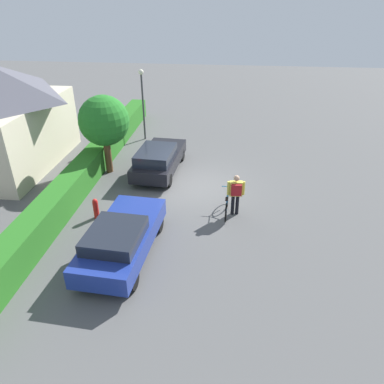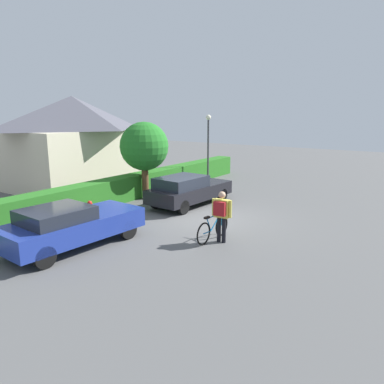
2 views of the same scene
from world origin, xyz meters
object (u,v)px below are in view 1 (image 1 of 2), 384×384
at_px(tree_kerbside, 104,121).
at_px(fire_hydrant, 96,208).
at_px(parked_car_near, 121,238).
at_px(street_lamp, 142,95).
at_px(bicycle, 227,205).
at_px(parked_car_far, 159,159).
at_px(person_rider, 236,191).

distance_m(tree_kerbside, fire_hydrant, 4.54).
relative_size(parked_car_near, street_lamp, 1.14).
bearing_deg(bicycle, parked_car_far, 44.88).
relative_size(parked_car_far, tree_kerbside, 1.19).
height_order(parked_car_near, street_lamp, street_lamp).
height_order(parked_car_near, fire_hydrant, parked_car_near).
distance_m(parked_car_near, bicycle, 4.40).
xyz_separation_m(parked_car_near, tree_kerbside, (6.09, 2.37, 1.76)).
bearing_deg(tree_kerbside, street_lamp, -8.99).
height_order(parked_car_near, parked_car_far, parked_car_far).
bearing_deg(street_lamp, person_rider, -145.56).
height_order(tree_kerbside, fire_hydrant, tree_kerbside).
bearing_deg(street_lamp, bicycle, -147.09).
bearing_deg(bicycle, fire_hydrant, 99.86).
height_order(bicycle, person_rider, person_rider).
bearing_deg(tree_kerbside, fire_hydrant, -169.26).
bearing_deg(street_lamp, parked_car_far, -159.00).
xyz_separation_m(parked_car_near, parked_car_far, (6.22, 0.00, 0.00)).
bearing_deg(person_rider, bicycle, 84.89).
distance_m(parked_car_far, fire_hydrant, 4.43).
distance_m(bicycle, fire_hydrant, 4.94).
xyz_separation_m(bicycle, tree_kerbside, (3.13, 5.62, 2.07)).
relative_size(bicycle, street_lamp, 0.46).
bearing_deg(fire_hydrant, parked_car_far, -21.37).
xyz_separation_m(bicycle, street_lamp, (7.59, 4.91, 2.15)).
xyz_separation_m(bicycle, person_rider, (-0.03, -0.31, 0.60)).
xyz_separation_m(bicycle, fire_hydrant, (-0.84, 4.86, 0.02)).
xyz_separation_m(parked_car_far, person_rider, (-3.30, -3.57, 0.29)).
distance_m(parked_car_near, tree_kerbside, 6.77).
height_order(bicycle, tree_kerbside, tree_kerbside).
bearing_deg(person_rider, parked_car_near, 129.42).
bearing_deg(parked_car_near, person_rider, -50.58).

